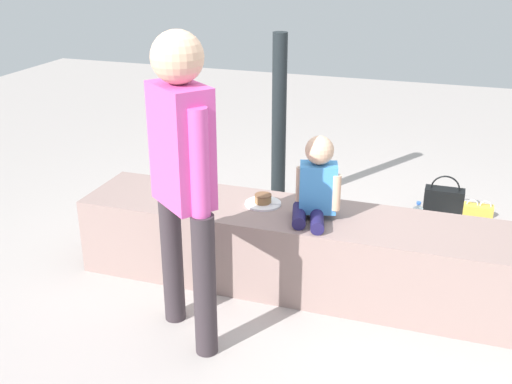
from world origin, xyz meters
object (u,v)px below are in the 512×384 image
Objects in this scene: cake_box_white at (218,205)px; handbag_black_leather at (444,201)px; cake_plate at (263,201)px; child_seated at (317,183)px; party_cup_red at (484,213)px; water_bottle_far_side at (417,217)px; adult_standing at (183,165)px; water_bottle_near_gift at (512,248)px; gift_bag at (476,226)px.

handbag_black_leather is at bearing 16.50° from cake_box_white.
handbag_black_leather is (1.03, 1.29, -0.39)m from cake_plate.
cake_box_white is (-0.96, 0.88, -0.64)m from child_seated.
party_cup_red is (0.99, 1.38, -0.64)m from child_seated.
child_seated is at bearing -116.78° from water_bottle_far_side.
cake_plate reaches higher than handbag_black_leather.
child_seated is 0.30× the size of adult_standing.
water_bottle_near_gift is at bearing 33.12° from child_seated.
cake_plate reaches higher than cake_box_white.
water_bottle_near_gift is 0.69m from water_bottle_far_side.
cake_plate is at bearing -128.66° from handbag_black_leather.
water_bottle_far_side is at bearing 47.69° from cake_plate.
child_seated is at bearing -42.54° from cake_box_white.
adult_standing reaches higher than cake_box_white.
handbag_black_leather is (-0.46, 0.62, 0.01)m from water_bottle_near_gift.
gift_bag is 0.51m from party_cup_red.
gift_bag is at bearing 32.59° from cake_plate.
child_seated is at bearing -13.84° from cake_plate.
adult_standing is at bearing -128.65° from child_seated.
cake_box_white is at bearing -174.22° from water_bottle_far_side.
adult_standing is 7.36× the size of water_bottle_near_gift.
gift_bag reaches higher than cake_box_white.
cake_box_white reaches higher than party_cup_red.
handbag_black_leather is (1.65, 0.49, 0.06)m from cake_box_white.
water_bottle_near_gift is (1.49, 0.67, -0.40)m from cake_plate.
cake_plate reaches higher than party_cup_red.
water_bottle_near_gift is 2.08× the size of party_cup_red.
child_seated is 1.30m from water_bottle_far_side.
adult_standing reaches higher than party_cup_red.
cake_box_white is at bearing 127.83° from cake_plate.
handbag_black_leather is at bearing -178.44° from party_cup_red.
gift_bag reaches higher than water_bottle_far_side.
party_cup_red is (1.33, 1.30, -0.45)m from cake_plate.
cake_box_white is (-1.49, -0.15, -0.05)m from water_bottle_far_side.
adult_standing is at bearing -120.82° from handbag_black_leather.
adult_standing is 2.15m from water_bottle_far_side.
gift_bag is 3.34× the size of party_cup_red.
adult_standing is at bearing -140.07° from water_bottle_near_gift.
adult_standing is 0.88m from cake_plate.
water_bottle_near_gift is 0.78m from handbag_black_leather.
gift_bag is at bearing 46.97° from adult_standing.
handbag_black_leather is (-0.23, 0.48, -0.05)m from gift_bag.
water_bottle_far_side is 1.49m from cake_box_white.
cake_plate is at bearing 166.16° from child_seated.
child_seated reaches higher than cake_box_white.
handbag_black_leather is (0.17, 0.34, 0.01)m from water_bottle_far_side.
child_seated is 2.16× the size of cake_plate.
water_bottle_near_gift is (1.15, 0.75, -0.59)m from child_seated.
water_bottle_far_side is at bearing 159.87° from gift_bag.
cake_plate is at bearing -147.41° from gift_bag.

